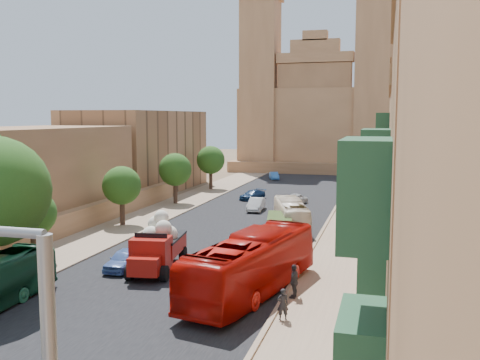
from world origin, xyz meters
The scene contains 28 objects.
ground centered at (0.00, 0.00, 0.00)m, with size 260.00×260.00×0.00m, color brown.
road_surface centered at (0.00, 30.00, 0.01)m, with size 14.00×140.00×0.01m, color black.
sidewalk_east centered at (9.50, 30.00, 0.01)m, with size 5.00×140.00×0.01m, color #90775E.
sidewalk_west centered at (-9.50, 30.00, 0.01)m, with size 5.00×140.00×0.01m, color #90775E.
kerb_east centered at (7.00, 30.00, 0.06)m, with size 0.25×140.00×0.12m, color #90775E.
kerb_west centered at (-7.00, 30.00, 0.06)m, with size 0.25×140.00×0.12m, color #90775E.
townhouse_b centered at (15.95, 11.00, 5.66)m, with size 9.00×14.00×14.90m.
townhouse_c centered at (15.95, 25.00, 6.91)m, with size 9.00×14.00×17.40m.
townhouse_d centered at (15.95, 39.00, 6.16)m, with size 9.00×14.00×15.90m.
west_wall centered at (-12.50, 20.00, 0.90)m, with size 1.00×40.00×1.80m, color #9A6B45.
west_building_mid centered at (-18.00, 44.00, 5.00)m, with size 10.00×22.00×10.00m, color #A4724A.
church centered at (0.00, 78.61, 9.52)m, with size 28.00×22.50×36.30m.
street_tree_a centered at (-10.00, 12.00, 3.09)m, with size 3.01×3.01×4.63m.
street_tree_b centered at (-10.00, 24.00, 3.42)m, with size 3.32×3.32×5.11m.
street_tree_c centered at (-10.00, 36.00, 3.64)m, with size 3.53×3.53×5.43m.
street_tree_d centered at (-10.00, 48.00, 3.74)m, with size 3.63×3.63×5.57m.
red_truck centered at (-1.41, 12.21, 1.56)m, with size 3.15×6.31×3.54m.
olive_pickup centered at (4.05, 22.82, 0.85)m, with size 2.58×4.49×1.75m.
bus_red_east centered at (5.24, 9.41, 1.59)m, with size 2.68×11.44×3.19m, color #B10E07.
bus_cream_east centered at (4.33, 26.32, 1.21)m, with size 2.03×8.70×2.42m, color #FEEBCE.
car_blue_a centered at (-3.45, 11.76, 0.62)m, with size 1.46×3.63×1.24m, color #4D6EB7.
car_white_a centered at (-0.51, 33.86, 0.63)m, with size 1.34×3.84×1.26m, color silver.
car_cream centered at (4.54, 24.31, 0.70)m, with size 2.33×5.05×1.40m, color #F3ECC1.
car_dkblue centered at (-2.62, 40.74, 0.54)m, with size 1.50×3.69×1.07m, color navy.
car_white_b centered at (2.73, 38.54, 0.63)m, with size 1.48×3.69×1.26m, color silver.
car_blue_b centered at (-4.24, 60.46, 0.55)m, with size 1.15×3.31×1.09m, color #3977CA.
pedestrian_a centered at (7.50, 6.23, 0.75)m, with size 0.55×0.36×1.50m, color black.
pedestrian_c centered at (7.50, 9.36, 0.89)m, with size 1.04×0.43×1.78m, color #353438.
Camera 1 is at (11.91, -17.12, 9.33)m, focal length 40.00 mm.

